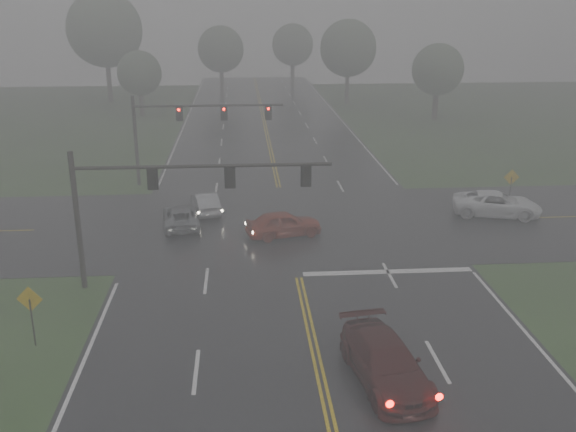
{
  "coord_description": "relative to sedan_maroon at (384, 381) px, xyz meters",
  "views": [
    {
      "loc": [
        -2.67,
        -14.57,
        12.88
      ],
      "look_at": [
        -0.38,
        16.0,
        2.55
      ],
      "focal_mm": 40.0,
      "sensor_mm": 36.0,
      "label": 1
    }
  ],
  "objects": [
    {
      "name": "car_grey",
      "position": [
        -8.59,
        17.13,
        0.0
      ],
      "size": [
        2.59,
        4.64,
        1.23
      ],
      "primitive_type": "imported",
      "rotation": [
        0.0,
        0.0,
        3.27
      ],
      "color": "slate",
      "rests_on": "ground"
    },
    {
      "name": "signal_gantry_near",
      "position": [
        -8.81,
        8.87,
        4.61
      ],
      "size": [
        11.79,
        0.29,
        6.56
      ],
      "color": "black",
      "rests_on": "ground"
    },
    {
      "name": "tree_n_mid",
      "position": [
        -7.41,
        74.53,
        6.3
      ],
      "size": [
        6.52,
        6.52,
        9.58
      ],
      "color": "#342921",
      "rests_on": "ground"
    },
    {
      "name": "signal_gantry_far",
      "position": [
        -9.16,
        26.67,
        4.56
      ],
      "size": [
        10.76,
        0.33,
        6.53
      ],
      "color": "black",
      "rests_on": "ground"
    },
    {
      "name": "tree_nw_a",
      "position": [
        -16.34,
        56.74,
        4.91
      ],
      "size": [
        5.1,
        5.1,
        7.49
      ],
      "color": "#342921",
      "rests_on": "ground"
    },
    {
      "name": "sedan_silver",
      "position": [
        -7.23,
        19.75,
        0.0
      ],
      "size": [
        2.15,
        4.18,
        1.31
      ],
      "primitive_type": "imported",
      "rotation": [
        0.0,
        0.0,
        3.34
      ],
      "color": "#A1A3A8",
      "rests_on": "ground"
    },
    {
      "name": "sign_diamond_west",
      "position": [
        -13.14,
        3.5,
        1.71
      ],
      "size": [
        1.04,
        0.22,
        2.53
      ],
      "rotation": [
        0.0,
        0.0,
        -0.17
      ],
      "color": "black",
      "rests_on": "ground"
    },
    {
      "name": "pickup_white",
      "position": [
        11.05,
        17.78,
        0.0
      ],
      "size": [
        5.86,
        3.76,
        1.5
      ],
      "primitive_type": "imported",
      "rotation": [
        0.0,
        0.0,
        1.32
      ],
      "color": "white",
      "rests_on": "ground"
    },
    {
      "name": "tree_nw_b",
      "position": [
        -22.02,
        67.81,
        9.3
      ],
      "size": [
        9.62,
        9.62,
        14.13
      ],
      "color": "#342921",
      "rests_on": "ground"
    },
    {
      "name": "tree_e_near",
      "position": [
        17.21,
        51.97,
        5.54
      ],
      "size": [
        5.75,
        5.75,
        8.44
      ],
      "color": "#342921",
      "rests_on": "ground"
    },
    {
      "name": "sedan_red",
      "position": [
        -2.56,
        15.06,
        0.0
      ],
      "size": [
        4.61,
        2.72,
        1.47
      ],
      "primitive_type": "imported",
      "rotation": [
        0.0,
        0.0,
        1.81
      ],
      "color": "maroon",
      "rests_on": "ground"
    },
    {
      "name": "stop_bar",
      "position": [
        2.27,
        9.52,
        0.0
      ],
      "size": [
        8.5,
        0.5,
        0.01
      ],
      "primitive_type": "cube",
      "color": "white",
      "rests_on": "ground"
    },
    {
      "name": "sign_diamond_east",
      "position": [
        12.63,
        19.65,
        1.67
      ],
      "size": [
        1.03,
        0.08,
        2.48
      ],
      "rotation": [
        0.0,
        0.0,
        0.01
      ],
      "color": "black",
      "rests_on": "ground"
    },
    {
      "name": "cross_street",
      "position": [
        -2.23,
        17.12,
        0.0
      ],
      "size": [
        120.0,
        14.0,
        0.02
      ],
      "primitive_type": "cube",
      "color": "black",
      "rests_on": "ground"
    },
    {
      "name": "main_road",
      "position": [
        -2.23,
        15.12,
        0.0
      ],
      "size": [
        18.0,
        160.0,
        0.02
      ],
      "primitive_type": "cube",
      "color": "black",
      "rests_on": "ground"
    },
    {
      "name": "tree_n_far",
      "position": [
        3.58,
        83.88,
        6.27
      ],
      "size": [
        6.5,
        6.5,
        9.54
      ],
      "color": "#342921",
      "rests_on": "ground"
    },
    {
      "name": "tree_ne_a",
      "position": [
        9.17,
        64.65,
        7.04
      ],
      "size": [
        7.28,
        7.28,
        10.7
      ],
      "color": "#342921",
      "rests_on": "ground"
    },
    {
      "name": "sedan_maroon",
      "position": [
        0.0,
        0.0,
        0.0
      ],
      "size": [
        2.95,
        5.59,
        1.55
      ],
      "primitive_type": "imported",
      "rotation": [
        0.0,
        0.0,
        0.15
      ],
      "color": "#3A0B0A",
      "rests_on": "ground"
    }
  ]
}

